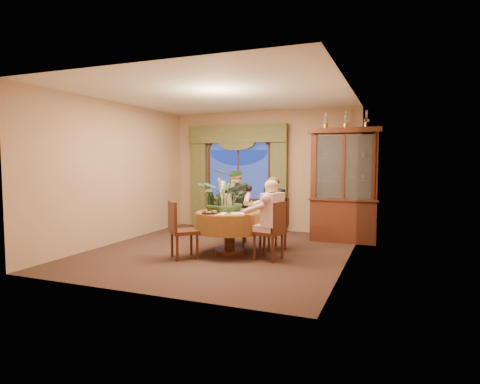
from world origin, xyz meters
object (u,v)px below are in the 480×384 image
at_px(chair_back_right, 273,224).
at_px(person_scarf, 274,214).
at_px(wine_bottle_1, 221,202).
at_px(wine_bottle_3, 219,202).
at_px(wine_bottle_4, 209,202).
at_px(stoneware_vase, 228,202).
at_px(centerpiece_plant, 227,176).
at_px(olive_bowl, 231,210).
at_px(dining_table, 229,233).
at_px(oil_lamp_left, 326,120).
at_px(chair_back, 236,220).
at_px(wine_bottle_0, 212,201).
at_px(person_pink, 272,220).
at_px(china_cabinet, 344,185).
at_px(oil_lamp_right, 366,119).
at_px(person_back, 236,209).
at_px(oil_lamp_center, 346,120).
at_px(chair_right, 268,231).
at_px(chair_front_left, 184,230).
at_px(wine_bottle_5, 222,201).
at_px(wine_bottle_2, 211,201).

height_order(chair_back_right, person_scarf, person_scarf).
relative_size(wine_bottle_1, wine_bottle_3, 1.00).
bearing_deg(wine_bottle_4, stoneware_vase, 34.21).
bearing_deg(chair_back_right, stoneware_vase, 78.83).
height_order(centerpiece_plant, wine_bottle_4, centerpiece_plant).
relative_size(stoneware_vase, olive_bowl, 1.88).
bearing_deg(dining_table, oil_lamp_left, 54.38).
height_order(chair_back, wine_bottle_0, wine_bottle_0).
bearing_deg(person_pink, china_cabinet, -11.86).
distance_m(china_cabinet, olive_bowl, 2.56).
distance_m(oil_lamp_right, chair_back_right, 2.79).
relative_size(person_back, olive_bowl, 8.82).
relative_size(stoneware_vase, wine_bottle_1, 0.91).
relative_size(person_pink, wine_bottle_0, 4.02).
xyz_separation_m(oil_lamp_left, olive_bowl, (-1.30, -1.88, -1.68)).
distance_m(china_cabinet, oil_lamp_center, 1.31).
bearing_deg(stoneware_vase, wine_bottle_4, -145.79).
distance_m(china_cabinet, wine_bottle_0, 2.79).
height_order(centerpiece_plant, wine_bottle_1, centerpiece_plant).
bearing_deg(wine_bottle_3, chair_right, -7.80).
bearing_deg(chair_back_right, wine_bottle_1, 81.76).
xyz_separation_m(chair_front_left, wine_bottle_3, (0.39, 0.57, 0.44)).
xyz_separation_m(chair_right, chair_front_left, (-1.34, -0.44, 0.00)).
bearing_deg(oil_lamp_left, dining_table, -125.62).
relative_size(oil_lamp_left, chair_right, 0.35).
relative_size(chair_back_right, olive_bowl, 5.99).
bearing_deg(oil_lamp_center, wine_bottle_5, -139.62).
xyz_separation_m(oil_lamp_left, wine_bottle_1, (-1.51, -1.84, -1.54)).
height_order(chair_back, olive_bowl, chair_back).
bearing_deg(oil_lamp_center, chair_front_left, -133.31).
bearing_deg(olive_bowl, chair_front_left, -136.57).
distance_m(dining_table, person_pink, 0.91).
distance_m(chair_back_right, wine_bottle_0, 1.21).
height_order(olive_bowl, wine_bottle_4, wine_bottle_4).
distance_m(oil_lamp_right, olive_bowl, 3.28).
bearing_deg(wine_bottle_2, oil_lamp_left, 45.14).
xyz_separation_m(stoneware_vase, wine_bottle_3, (-0.09, -0.16, 0.01)).
bearing_deg(person_back, centerpiece_plant, 84.70).
bearing_deg(wine_bottle_2, chair_front_left, -103.75).
xyz_separation_m(oil_lamp_right, wine_bottle_5, (-2.36, -1.67, -1.54)).
height_order(person_scarf, wine_bottle_0, person_scarf).
bearing_deg(person_scarf, wine_bottle_4, 80.07).
xyz_separation_m(oil_lamp_center, chair_right, (-0.97, -2.01, -1.98)).
height_order(oil_lamp_center, wine_bottle_3, oil_lamp_center).
xyz_separation_m(china_cabinet, olive_bowl, (-1.70, -1.88, -0.37)).
relative_size(wine_bottle_0, wine_bottle_2, 1.00).
xyz_separation_m(chair_back, stoneware_vase, (0.11, -0.64, 0.42)).
relative_size(chair_back_right, centerpiece_plant, 0.88).
relative_size(wine_bottle_1, wine_bottle_2, 1.00).
distance_m(chair_right, wine_bottle_5, 1.14).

